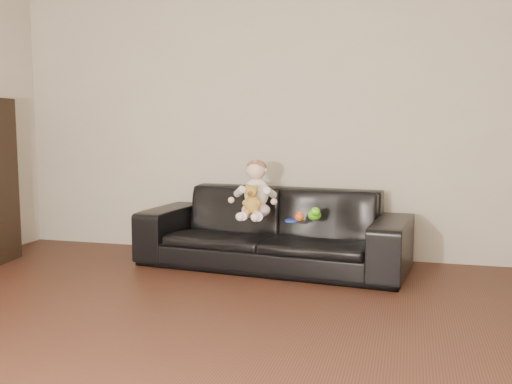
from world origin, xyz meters
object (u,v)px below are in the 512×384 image
(sofa, at_px, (273,228))
(toy_rattle, at_px, (299,217))
(baby, at_px, (256,192))
(teddy_bear, at_px, (252,200))
(toy_blue_disc, at_px, (291,221))
(toy_green, at_px, (314,215))

(sofa, bearing_deg, toy_rattle, -31.22)
(baby, xyz_separation_m, teddy_bear, (0.01, -0.15, -0.04))
(sofa, distance_m, toy_blue_disc, 0.33)
(sofa, relative_size, teddy_bear, 9.45)
(sofa, xyz_separation_m, toy_blue_disc, (0.21, -0.23, 0.11))
(toy_green, height_order, toy_blue_disc, toy_green)
(toy_rattle, distance_m, toy_blue_disc, 0.07)
(teddy_bear, bearing_deg, baby, 80.38)
(sofa, height_order, toy_green, sofa)
(baby, relative_size, teddy_bear, 2.03)
(baby, bearing_deg, teddy_bear, -99.19)
(teddy_bear, height_order, toy_green, teddy_bear)
(teddy_bear, height_order, toy_rattle, teddy_bear)
(teddy_bear, xyz_separation_m, toy_blue_disc, (0.32, 0.05, -0.17))
(sofa, xyz_separation_m, teddy_bear, (-0.11, -0.27, 0.28))
(teddy_bear, height_order, toy_blue_disc, teddy_bear)
(sofa, height_order, toy_rattle, sofa)
(sofa, height_order, baby, baby)
(baby, height_order, toy_rattle, baby)
(sofa, height_order, teddy_bear, teddy_bear)
(baby, bearing_deg, toy_rattle, -25.09)
(sofa, relative_size, toy_green, 17.11)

